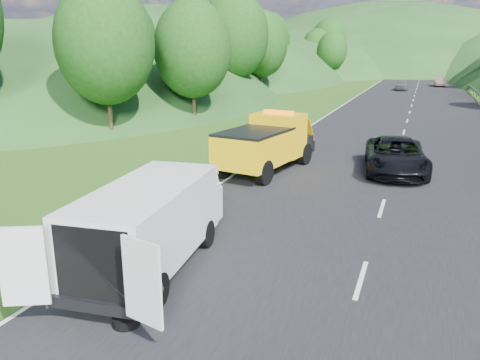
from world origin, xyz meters
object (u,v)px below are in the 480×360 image
at_px(tow_truck, 267,143).
at_px(suitcase, 177,203).
at_px(spare_tire, 127,325).
at_px(woman, 216,210).
at_px(passing_suv, 394,173).
at_px(child, 205,232).
at_px(worker, 142,313).
at_px(white_van, 151,221).

distance_m(tow_truck, suitcase, 7.01).
height_order(tow_truck, spare_tire, tow_truck).
bearing_deg(spare_tire, woman, 99.53).
xyz_separation_m(tow_truck, passing_suv, (5.84, 1.86, -1.37)).
distance_m(child, worker, 4.92).
bearing_deg(worker, suitcase, 82.05).
bearing_deg(passing_suv, worker, -113.93).
bearing_deg(child, worker, -53.30).
bearing_deg(woman, worker, 175.90).
height_order(worker, spare_tire, worker).
relative_size(worker, spare_tire, 2.70).
relative_size(white_van, spare_tire, 11.55).
bearing_deg(passing_suv, spare_tire, -113.48).
xyz_separation_m(tow_truck, woman, (0.09, -6.22, -1.37)).
bearing_deg(woman, suitcase, 99.95).
relative_size(woman, suitcase, 2.82).
bearing_deg(passing_suv, woman, -132.89).
distance_m(tow_truck, child, 8.48).
xyz_separation_m(child, spare_tire, (0.71, -5.41, 0.00)).
relative_size(tow_truck, worker, 4.28).
xyz_separation_m(white_van, woman, (-0.34, 4.92, -1.32)).
relative_size(child, passing_suv, 0.19).
bearing_deg(child, woman, 132.81).
height_order(spare_tire, passing_suv, passing_suv).
bearing_deg(white_van, worker, -71.85).
relative_size(white_van, passing_suv, 1.16).
height_order(woman, spare_tire, woman).
bearing_deg(white_van, woman, 87.41).
height_order(white_van, child, white_van).
height_order(tow_truck, passing_suv, tow_truck).
distance_m(tow_truck, spare_tire, 13.88).
bearing_deg(worker, child, 68.47).
distance_m(child, spare_tire, 5.45).
bearing_deg(passing_suv, suitcase, -136.59).
relative_size(tow_truck, woman, 4.25).
bearing_deg(child, suitcase, 168.87).
relative_size(child, worker, 0.69).
relative_size(child, suitcase, 1.92).
bearing_deg(white_van, child, 79.01).
xyz_separation_m(white_van, worker, (0.95, -2.07, -1.32)).
bearing_deg(suitcase, spare_tire, -69.62).
distance_m(tow_truck, white_van, 11.14).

